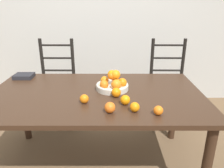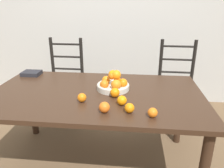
{
  "view_description": "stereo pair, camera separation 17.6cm",
  "coord_description": "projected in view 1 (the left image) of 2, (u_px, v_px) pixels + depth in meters",
  "views": [
    {
      "loc": [
        0.14,
        -1.66,
        1.43
      ],
      "look_at": [
        0.14,
        -0.01,
        0.81
      ],
      "focal_mm": 35.0,
      "sensor_mm": 36.0,
      "label": 1
    },
    {
      "loc": [
        0.31,
        -1.65,
        1.43
      ],
      "look_at": [
        0.14,
        -0.01,
        0.81
      ],
      "focal_mm": 35.0,
      "sensor_mm": 36.0,
      "label": 2
    }
  ],
  "objects": [
    {
      "name": "orange_loose_5",
      "position": [
        158.0,
        110.0,
        1.44
      ],
      "size": [
        0.06,
        0.06,
        0.06
      ],
      "color": "orange",
      "rests_on": "dining_table"
    },
    {
      "name": "chair_left",
      "position": [
        56.0,
        85.0,
        2.65
      ],
      "size": [
        0.43,
        0.41,
        1.02
      ],
      "rotation": [
        0.0,
        0.0,
        -0.02
      ],
      "color": "black",
      "rests_on": "ground_plane"
    },
    {
      "name": "orange_loose_4",
      "position": [
        116.0,
        92.0,
        1.71
      ],
      "size": [
        0.08,
        0.08,
        0.08
      ],
      "color": "orange",
      "rests_on": "dining_table"
    },
    {
      "name": "dining_table",
      "position": [
        95.0,
        102.0,
        1.83
      ],
      "size": [
        1.76,
        1.03,
        0.73
      ],
      "color": "#382316",
      "rests_on": "ground_plane"
    },
    {
      "name": "wall_back",
      "position": [
        102.0,
        12.0,
        3.05
      ],
      "size": [
        8.0,
        0.06,
        2.6
      ],
      "color": "beige",
      "rests_on": "ground_plane"
    },
    {
      "name": "orange_loose_0",
      "position": [
        110.0,
        107.0,
        1.47
      ],
      "size": [
        0.07,
        0.07,
        0.07
      ],
      "color": "orange",
      "rests_on": "dining_table"
    },
    {
      "name": "orange_loose_2",
      "position": [
        125.0,
        100.0,
        1.58
      ],
      "size": [
        0.07,
        0.07,
        0.07
      ],
      "color": "orange",
      "rests_on": "dining_table"
    },
    {
      "name": "fruit_bowl",
      "position": [
        112.0,
        84.0,
        1.85
      ],
      "size": [
        0.28,
        0.28,
        0.18
      ],
      "color": "beige",
      "rests_on": "dining_table"
    },
    {
      "name": "chair_right",
      "position": [
        168.0,
        85.0,
        2.65
      ],
      "size": [
        0.43,
        0.41,
        1.02
      ],
      "rotation": [
        0.0,
        0.0,
        -0.02
      ],
      "color": "black",
      "rests_on": "ground_plane"
    },
    {
      "name": "ground_plane",
      "position": [
        97.0,
        164.0,
        2.05
      ],
      "size": [
        12.0,
        12.0,
        0.0
      ],
      "primitive_type": "plane",
      "color": "brown"
    },
    {
      "name": "orange_loose_3",
      "position": [
        84.0,
        99.0,
        1.6
      ],
      "size": [
        0.07,
        0.07,
        0.07
      ],
      "color": "orange",
      "rests_on": "dining_table"
    },
    {
      "name": "book_stack",
      "position": [
        24.0,
        76.0,
        2.15
      ],
      "size": [
        0.18,
        0.15,
        0.04
      ],
      "color": "#232328",
      "rests_on": "dining_table"
    },
    {
      "name": "orange_loose_1",
      "position": [
        134.0,
        107.0,
        1.48
      ],
      "size": [
        0.07,
        0.07,
        0.07
      ],
      "color": "orange",
      "rests_on": "dining_table"
    }
  ]
}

